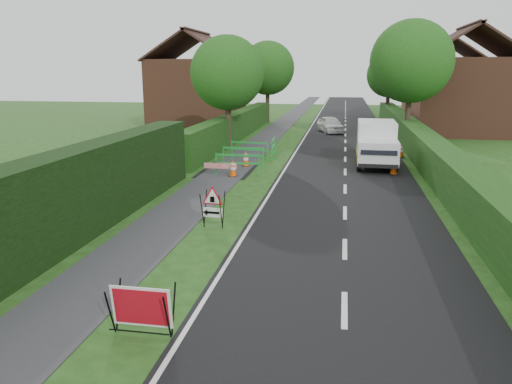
{
  "coord_description": "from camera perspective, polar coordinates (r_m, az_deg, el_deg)",
  "views": [
    {
      "loc": [
        2.33,
        -11.7,
        4.61
      ],
      "look_at": [
        -0.17,
        2.57,
        1.08
      ],
      "focal_mm": 35.0,
      "sensor_mm": 36.0,
      "label": 1
    }
  ],
  "objects": [
    {
      "name": "hedge_east",
      "position": [
        28.39,
        18.27,
        3.65
      ],
      "size": [
        1.2,
        50.0,
        1.5
      ],
      "primitive_type": "cube",
      "color": "#14380F",
      "rests_on": "ground"
    },
    {
      "name": "hedge_west_far",
      "position": [
        34.8,
        -2.33,
        6.07
      ],
      "size": [
        1.0,
        24.0,
        1.8
      ],
      "primitive_type": "cube",
      "color": "#14380F",
      "rests_on": "ground"
    },
    {
      "name": "house_east_b",
      "position": [
        54.59,
        20.53,
        11.05
      ],
      "size": [
        7.5,
        7.4,
        7.88
      ],
      "color": "brown",
      "rests_on": "ground"
    },
    {
      "name": "road_surface",
      "position": [
        46.93,
        10.19,
        7.85
      ],
      "size": [
        6.0,
        90.0,
        0.02
      ],
      "primitive_type": "cube",
      "color": "black",
      "rests_on": "ground"
    },
    {
      "name": "traffic_cone_3",
      "position": [
        22.29,
        -2.65,
        2.76
      ],
      "size": [
        0.38,
        0.38,
        0.79
      ],
      "color": "black",
      "rests_on": "ground"
    },
    {
      "name": "ped_barrier_1",
      "position": [
        24.59,
        -1.48,
        4.37
      ],
      "size": [
        2.06,
        0.37,
        1.0
      ],
      "rotation": [
        0.0,
        0.0,
        0.01
      ],
      "color": "#198E30",
      "rests_on": "ground"
    },
    {
      "name": "ped_barrier_3",
      "position": [
        27.45,
        1.98,
        5.35
      ],
      "size": [
        0.5,
        2.08,
        1.0
      ],
      "rotation": [
        0.0,
        0.0,
        1.64
      ],
      "color": "#198E30",
      "rests_on": "ground"
    },
    {
      "name": "traffic_cone_2",
      "position": [
        28.34,
        16.26,
        4.58
      ],
      "size": [
        0.38,
        0.38,
        0.79
      ],
      "color": "black",
      "rests_on": "ground"
    },
    {
      "name": "house_east_a",
      "position": [
        40.67,
        22.61,
        10.25
      ],
      "size": [
        7.5,
        7.4,
        7.88
      ],
      "color": "brown",
      "rests_on": "ground"
    },
    {
      "name": "triangle_sign",
      "position": [
        14.92,
        -5.11,
        -1.35
      ],
      "size": [
        0.8,
        0.8,
        1.09
      ],
      "rotation": [
        0.0,
        0.0,
        -0.08
      ],
      "color": "black",
      "rests_on": "ground"
    },
    {
      "name": "litter_can",
      "position": [
        9.96,
        -9.64,
        -14.12
      ],
      "size": [
        0.12,
        0.07,
        0.07
      ],
      "primitive_type": "cylinder",
      "rotation": [
        0.0,
        1.57,
        0.0
      ],
      "color": "#BF7F4C",
      "rests_on": "ground"
    },
    {
      "name": "ped_barrier_2",
      "position": [
        26.48,
        -0.74,
        5.05
      ],
      "size": [
        2.09,
        0.62,
        1.0
      ],
      "rotation": [
        0.0,
        0.0,
        -0.13
      ],
      "color": "#198E30",
      "rests_on": "ground"
    },
    {
      "name": "traffic_cone_1",
      "position": [
        25.51,
        15.16,
        3.7
      ],
      "size": [
        0.38,
        0.38,
        0.79
      ],
      "color": "black",
      "rests_on": "ground"
    },
    {
      "name": "redwhite_plank",
      "position": [
        22.6,
        -4.08,
        1.88
      ],
      "size": [
        1.5,
        0.1,
        0.25
      ],
      "primitive_type": "cube",
      "rotation": [
        0.0,
        0.0,
        0.04
      ],
      "color": "red",
      "rests_on": "ground"
    },
    {
      "name": "hedge_west_near",
      "position": [
        14.56,
        -21.05,
        -5.73
      ],
      "size": [
        1.1,
        18.0,
        2.5
      ],
      "primitive_type": "cube",
      "color": "black",
      "rests_on": "ground"
    },
    {
      "name": "footpath",
      "position": [
        47.23,
        3.44,
        8.08
      ],
      "size": [
        2.0,
        90.0,
        0.02
      ],
      "primitive_type": "cube",
      "color": "#2D2D30",
      "rests_on": "ground"
    },
    {
      "name": "works_van",
      "position": [
        25.49,
        13.6,
        5.48
      ],
      "size": [
        1.92,
        4.74,
        2.15
      ],
      "rotation": [
        0.0,
        0.0,
        -0.01
      ],
      "color": "silver",
      "rests_on": "ground"
    },
    {
      "name": "red_rect_sign",
      "position": [
        9.27,
        -12.97,
        -12.79
      ],
      "size": [
        1.12,
        0.66,
        0.93
      ],
      "rotation": [
        0.0,
        0.0,
        -0.0
      ],
      "color": "black",
      "rests_on": "ground"
    },
    {
      "name": "ground",
      "position": [
        12.79,
        -1.26,
        -7.45
      ],
      "size": [
        120.0,
        120.0,
        0.0
      ],
      "primitive_type": "plane",
      "color": "#1F4012",
      "rests_on": "ground"
    },
    {
      "name": "hatchback_car",
      "position": [
        38.85,
        8.5,
        7.64
      ],
      "size": [
        2.43,
        3.88,
        1.23
      ],
      "primitive_type": "imported",
      "rotation": [
        0.0,
        0.0,
        0.29
      ],
      "color": "white",
      "rests_on": "ground"
    },
    {
      "name": "tree_fw",
      "position": [
        46.22,
        1.35,
        13.96
      ],
      "size": [
        4.8,
        4.8,
        7.24
      ],
      "color": "#2D2116",
      "rests_on": "ground"
    },
    {
      "name": "ped_barrier_0",
      "position": [
        22.53,
        -2.12,
        3.5
      ],
      "size": [
        2.06,
        0.35,
        1.0
      ],
      "rotation": [
        0.0,
        0.0,
        -0.0
      ],
      "color": "#198E30",
      "rests_on": "ground"
    },
    {
      "name": "traffic_cone_4",
      "position": [
        24.66,
        -1.18,
        3.84
      ],
      "size": [
        0.38,
        0.38,
        0.79
      ],
      "color": "black",
      "rests_on": "ground"
    },
    {
      "name": "tree_nw",
      "position": [
        30.5,
        -3.29,
        13.43
      ],
      "size": [
        4.4,
        4.4,
        6.7
      ],
      "color": "#2D2116",
      "rests_on": "ground"
    },
    {
      "name": "traffic_cone_0",
      "position": [
        23.56,
        15.49,
        2.88
      ],
      "size": [
        0.38,
        0.38,
        0.79
      ],
      "color": "black",
      "rests_on": "ground"
    },
    {
      "name": "tree_fe",
      "position": [
        49.87,
        14.99,
        12.8
      ],
      "size": [
        4.2,
        4.2,
        6.33
      ],
      "color": "#2D2116",
      "rests_on": "ground"
    },
    {
      "name": "tree_ne",
      "position": [
        33.95,
        17.35,
        14.05
      ],
      "size": [
        5.2,
        5.2,
        7.79
      ],
      "color": "#2D2116",
      "rests_on": "ground"
    },
    {
      "name": "house_west",
      "position": [
        43.52,
        -6.67,
        11.35
      ],
      "size": [
        7.5,
        7.4,
        7.88
      ],
      "color": "brown",
      "rests_on": "ground"
    }
  ]
}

